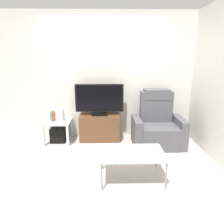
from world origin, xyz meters
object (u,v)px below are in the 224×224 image
at_px(television, 99,99).
at_px(game_console, 62,115).
at_px(recliner_armchair, 157,126).
at_px(subwoofer_box, 58,134).
at_px(tv_stand, 100,127).
at_px(coffee_table, 132,154).
at_px(side_table, 58,124).
at_px(book_middle, 54,116).
at_px(book_leftmost, 52,116).
at_px(cell_phone, 137,150).

height_order(television, game_console, television).
bearing_deg(recliner_armchair, subwoofer_box, 168.81).
bearing_deg(subwoofer_box, game_console, 6.34).
distance_m(tv_stand, television, 0.61).
bearing_deg(recliner_armchair, coffee_table, -123.73).
distance_m(side_table, book_middle, 0.17).
bearing_deg(book_leftmost, subwoofer_box, 11.31).
bearing_deg(coffee_table, recliner_armchair, 62.59).
xyz_separation_m(book_middle, game_console, (0.15, 0.03, 0.03)).
xyz_separation_m(coffee_table, cell_phone, (0.08, 0.07, 0.03)).
distance_m(tv_stand, book_middle, 0.96).
height_order(side_table, book_leftmost, book_leftmost).
distance_m(television, cell_phone, 1.62).
relative_size(television, subwoofer_box, 3.33).
bearing_deg(game_console, recliner_armchair, -5.39).
xyz_separation_m(television, cell_phone, (0.59, -1.44, -0.46)).
bearing_deg(television, subwoofer_box, -173.68).
bearing_deg(coffee_table, book_leftmost, 136.42).
relative_size(tv_stand, game_console, 3.48).
height_order(television, book_middle, television).
bearing_deg(book_middle, game_console, 11.37).
relative_size(subwoofer_box, book_middle, 1.60).
relative_size(coffee_table, cell_phone, 6.00).
distance_m(subwoofer_box, book_middle, 0.40).
xyz_separation_m(side_table, book_leftmost, (-0.10, -0.02, 0.17)).
xyz_separation_m(tv_stand, cell_phone, (0.59, -1.42, 0.15)).
height_order(tv_stand, book_middle, book_middle).
xyz_separation_m(tv_stand, coffee_table, (0.51, -1.49, 0.12)).
distance_m(recliner_armchair, coffee_table, 1.40).
xyz_separation_m(tv_stand, recliner_armchair, (1.15, -0.25, 0.10)).
bearing_deg(subwoofer_box, tv_stand, 5.08).
bearing_deg(recliner_armchair, television, 160.69).
bearing_deg(cell_phone, game_console, 147.27).
bearing_deg(subwoofer_box, side_table, -45.00).
height_order(television, coffee_table, television).
xyz_separation_m(television, book_middle, (-0.92, -0.11, -0.33)).
bearing_deg(television, tv_stand, -90.00).
relative_size(book_middle, coffee_table, 0.20).
relative_size(television, side_table, 1.81).
relative_size(side_table, cell_phone, 3.60).
distance_m(tv_stand, coffee_table, 1.58).
height_order(recliner_armchair, book_middle, recliner_armchair).
bearing_deg(game_console, cell_phone, -45.03).
relative_size(tv_stand, coffee_table, 0.92).
bearing_deg(cell_phone, coffee_table, -126.62).
bearing_deg(book_leftmost, side_table, 11.31).
xyz_separation_m(tv_stand, book_leftmost, (-0.96, -0.10, 0.28)).
distance_m(side_table, subwoofer_box, 0.23).
relative_size(television, coffee_table, 1.09).
distance_m(book_middle, coffee_table, 2.00).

